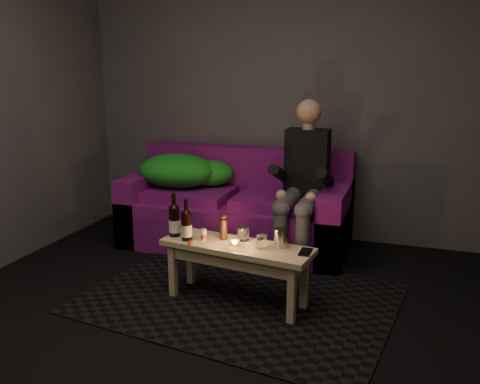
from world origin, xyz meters
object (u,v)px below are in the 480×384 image
object	(u,v)px
beer_bottle_a	(174,220)
sofa	(237,211)
steel_cup	(281,238)
beer_bottle_b	(186,225)
person	(303,179)
coffee_table	(237,255)

from	to	relation	value
beer_bottle_a	sofa	bearing A→B (deg)	85.90
steel_cup	beer_bottle_b	bearing A→B (deg)	-173.30
person	coffee_table	bearing A→B (deg)	-103.65
sofa	steel_cup	xyz separation A→B (m)	(0.67, -1.08, 0.17)
person	coffee_table	world-z (taller)	person
coffee_table	beer_bottle_a	xyz separation A→B (m)	(-0.46, 0.02, 0.19)
beer_bottle_a	beer_bottle_b	distance (m)	0.13
beer_bottle_a	beer_bottle_b	size ratio (longest dim) A/B	1.08
steel_cup	person	bearing A→B (deg)	93.51
person	steel_cup	bearing A→B (deg)	-86.49
steel_cup	beer_bottle_a	bearing A→B (deg)	-178.19
sofa	coffee_table	bearing A→B (deg)	-71.11
coffee_table	steel_cup	size ratio (longest dim) A/B	8.59
sofa	beer_bottle_b	size ratio (longest dim) A/B	6.86
person	steel_cup	size ratio (longest dim) A/B	10.61
sofa	beer_bottle_b	bearing A→B (deg)	-88.22
beer_bottle_b	sofa	bearing A→B (deg)	91.78
sofa	beer_bottle_b	xyz separation A→B (m)	(0.04, -1.15, 0.22)
person	beer_bottle_b	distance (m)	1.16
person	beer_bottle_a	size ratio (longest dim) A/B	4.25
beer_bottle_a	beer_bottle_b	bearing A→B (deg)	-24.00
coffee_table	beer_bottle_a	world-z (taller)	beer_bottle_a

